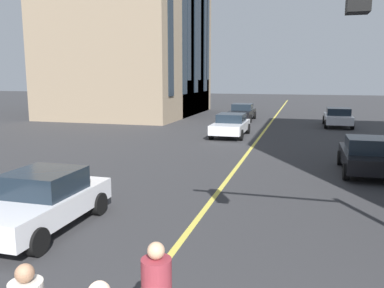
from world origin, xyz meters
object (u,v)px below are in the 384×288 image
(car_white_trailing, at_px, (42,200))
(car_black_mid, at_px, (242,112))
(car_black_parked_b, at_px, (367,155))
(car_white_near, at_px, (231,125))
(car_white_oncoming, at_px, (338,117))

(car_white_trailing, bearing_deg, car_black_mid, -2.33)
(car_white_trailing, relative_size, car_black_parked_b, 1.00)
(car_black_mid, bearing_deg, car_white_near, -175.70)
(car_black_parked_b, bearing_deg, car_white_oncoming, 0.00)
(car_white_near, bearing_deg, car_white_oncoming, -44.43)
(car_white_trailing, height_order, car_black_mid, car_white_trailing)
(car_white_oncoming, bearing_deg, car_black_parked_b, 180.00)
(car_black_parked_b, height_order, car_white_oncoming, car_black_parked_b)
(car_black_mid, distance_m, car_white_near, 9.06)
(car_white_trailing, bearing_deg, car_black_parked_b, -45.94)
(car_white_trailing, relative_size, car_white_oncoming, 0.89)
(car_white_trailing, xyz_separation_m, car_black_parked_b, (8.09, -8.36, 0.00))
(car_black_parked_b, xyz_separation_m, car_white_oncoming, (14.80, 0.00, 0.00))
(car_black_mid, relative_size, car_white_oncoming, 1.00)
(car_black_mid, xyz_separation_m, car_white_near, (-9.03, -0.68, 0.00))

